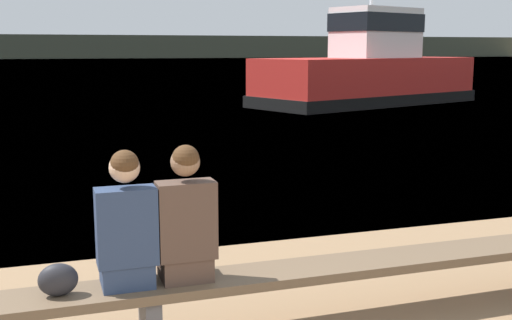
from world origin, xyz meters
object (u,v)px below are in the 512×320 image
object	(u,v)px
shopping_bag	(58,280)
tugboat_red	(368,74)
person_right	(186,221)
bench_main	(149,295)
person_left	(126,227)

from	to	relation	value
shopping_bag	tugboat_red	size ratio (longest dim) A/B	0.03
person_right	shopping_bag	size ratio (longest dim) A/B	3.75
bench_main	tugboat_red	bearing A→B (deg)	57.52
person_right	tugboat_red	size ratio (longest dim) A/B	0.10
person_left	person_right	world-z (taller)	person_right
shopping_bag	tugboat_red	bearing A→B (deg)	56.15
shopping_bag	person_left	bearing A→B (deg)	1.01
person_left	person_right	distance (m)	0.44
tugboat_red	shopping_bag	bearing A→B (deg)	126.25
person_right	shopping_bag	xyz separation A→B (m)	(-0.94, -0.01, -0.35)
bench_main	tugboat_red	xyz separation A→B (m)	(11.94, 18.75, 0.81)
bench_main	tugboat_red	distance (m)	22.24
person_left	bench_main	bearing A→B (deg)	0.67
person_left	tugboat_red	bearing A→B (deg)	57.19
bench_main	shopping_bag	world-z (taller)	shopping_bag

